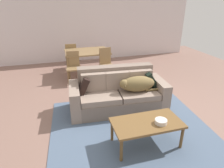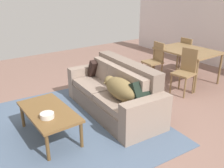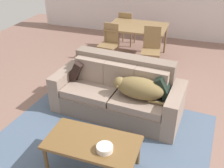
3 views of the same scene
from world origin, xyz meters
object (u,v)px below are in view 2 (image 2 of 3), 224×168
(dining_chair_near_right, at_px, (186,69))
(dining_chair_far_left, at_px, (188,53))
(throw_pillow_by_left_arm, at_px, (98,68))
(dining_chair_near_left, at_px, (155,59))
(coffee_table, at_px, (49,113))
(dining_table, at_px, (187,52))
(couch, at_px, (115,93))
(bowl_on_coffee_table, at_px, (47,115))
(throw_pillow_by_right_arm, at_px, (144,93))
(dog_on_left_cushion, at_px, (120,88))

(dining_chair_near_right, distance_m, dining_chair_far_left, 1.56)
(throw_pillow_by_left_arm, xyz_separation_m, dining_chair_near_left, (-0.04, 1.67, -0.11))
(coffee_table, xyz_separation_m, dining_table, (-0.37, 3.65, 0.30))
(dining_chair_near_left, bearing_deg, dining_chair_far_left, 92.84)
(dining_chair_near_right, bearing_deg, couch, -103.71)
(dining_table, xyz_separation_m, dining_chair_far_left, (-0.45, 0.63, -0.20))
(coffee_table, xyz_separation_m, bowl_on_coffee_table, (0.20, -0.10, 0.08))
(couch, height_order, dining_chair_near_right, dining_chair_near_right)
(throw_pillow_by_right_arm, xyz_separation_m, coffee_table, (-0.66, -1.31, -0.23))
(bowl_on_coffee_table, relative_size, dining_chair_near_left, 0.21)
(coffee_table, relative_size, bowl_on_coffee_table, 5.84)
(couch, bearing_deg, throw_pillow_by_right_arm, 3.59)
(dog_on_left_cushion, relative_size, dining_chair_near_left, 0.99)
(bowl_on_coffee_table, xyz_separation_m, dining_chair_far_left, (-1.02, 4.39, 0.02))
(throw_pillow_by_left_arm, bearing_deg, dog_on_left_cushion, -14.68)
(couch, relative_size, dining_chair_near_right, 2.24)
(throw_pillow_by_right_arm, distance_m, bowl_on_coffee_table, 1.48)
(throw_pillow_by_left_arm, distance_m, throw_pillow_by_right_arm, 1.50)
(throw_pillow_by_left_arm, height_order, dining_table, throw_pillow_by_left_arm)
(dog_on_left_cushion, height_order, dining_chair_near_left, dining_chair_near_left)
(couch, xyz_separation_m, throw_pillow_by_right_arm, (0.75, -0.01, 0.28))
(dining_chair_near_right, bearing_deg, throw_pillow_by_left_arm, -127.47)
(throw_pillow_by_right_arm, distance_m, dining_chair_far_left, 3.33)
(bowl_on_coffee_table, bearing_deg, throw_pillow_by_right_arm, 71.72)
(bowl_on_coffee_table, xyz_separation_m, dining_chair_near_left, (-1.07, 3.19, 0.02))
(couch, distance_m, throw_pillow_by_left_arm, 0.80)
(couch, relative_size, dog_on_left_cushion, 2.39)
(couch, bearing_deg, dining_chair_near_right, 88.05)
(dining_chair_far_left, bearing_deg, dining_table, 128.36)
(coffee_table, relative_size, dining_table, 0.85)
(throw_pillow_by_right_arm, bearing_deg, dining_chair_near_right, 108.03)
(throw_pillow_by_left_arm, bearing_deg, throw_pillow_by_right_arm, -4.35)
(throw_pillow_by_left_arm, bearing_deg, dining_chair_near_left, 91.32)
(couch, height_order, throw_pillow_by_right_arm, couch)
(throw_pillow_by_left_arm, xyz_separation_m, dining_chair_near_right, (0.93, 1.61, -0.10))
(dog_on_left_cushion, bearing_deg, coffee_table, -99.75)
(dining_chair_near_right, bearing_deg, coffee_table, -99.32)
(throw_pillow_by_right_arm, bearing_deg, dining_chair_near_left, 130.64)
(dining_chair_near_left, distance_m, dining_chair_near_right, 0.97)
(throw_pillow_by_left_arm, relative_size, dining_chair_near_right, 0.39)
(couch, relative_size, dining_table, 1.60)
(dining_table, bearing_deg, throw_pillow_by_left_arm, -101.71)
(dining_chair_far_left, bearing_deg, throw_pillow_by_left_arm, 92.65)
(throw_pillow_by_left_arm, distance_m, dining_chair_near_left, 1.68)
(dining_table, bearing_deg, dining_chair_far_left, 125.49)
(throw_pillow_by_right_arm, height_order, dining_table, throw_pillow_by_right_arm)
(bowl_on_coffee_table, bearing_deg, dining_chair_near_left, 108.54)
(bowl_on_coffee_table, bearing_deg, couch, 101.50)
(couch, distance_m, dining_chair_near_left, 1.95)
(dining_table, relative_size, dining_chair_far_left, 1.49)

